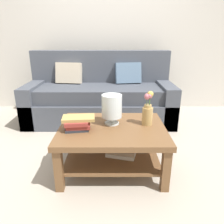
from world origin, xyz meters
The scene contains 7 objects.
ground_plane centered at (0.00, 0.00, 0.00)m, with size 10.00×10.00×0.00m, color #ADA393.
back_wall centered at (0.00, 1.65, 1.35)m, with size 6.40×0.12×2.70m, color beige.
couch centered at (-0.11, 0.95, 0.36)m, with size 2.22×0.90×1.06m.
coffee_table centered at (0.08, -0.43, 0.32)m, with size 1.01×0.80×0.45m.
book_stack_main centered at (-0.24, -0.48, 0.51)m, with size 0.31×0.22×0.12m.
glass_hurricane_vase centered at (0.07, -0.35, 0.62)m, with size 0.20×0.20×0.30m.
flower_pitcher centered at (0.42, -0.36, 0.59)m, with size 0.10×0.10×0.34m.
Camera 1 is at (0.08, -2.31, 1.26)m, focal length 34.19 mm.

